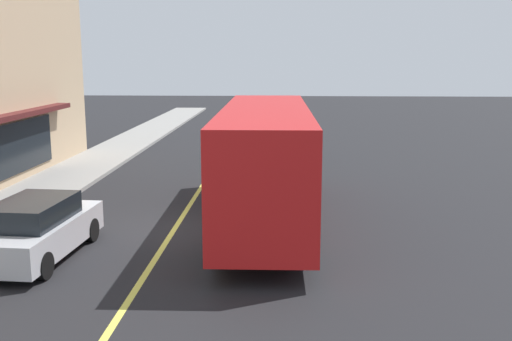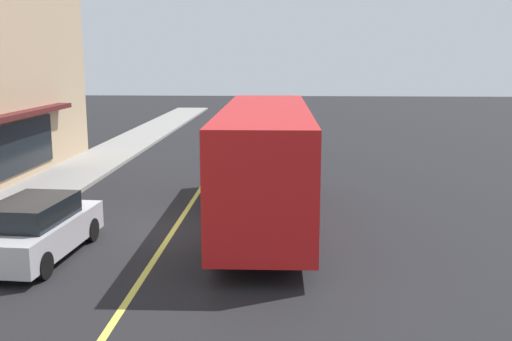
# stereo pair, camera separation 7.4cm
# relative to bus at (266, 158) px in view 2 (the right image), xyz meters

# --- Properties ---
(ground) EXTENTS (120.00, 120.00, 0.00)m
(ground) POSITION_rel_bus_xyz_m (-0.99, 2.64, -1.99)
(ground) COLOR black
(lane_centre_stripe) EXTENTS (36.00, 0.16, 0.01)m
(lane_centre_stripe) POSITION_rel_bus_xyz_m (-0.99, 2.64, -1.98)
(lane_centre_stripe) COLOR #D8D14C
(lane_centre_stripe) RESTS_ON ground
(bus) EXTENTS (11.17, 2.74, 3.50)m
(bus) POSITION_rel_bus_xyz_m (0.00, 0.00, 0.00)
(bus) COLOR red
(bus) RESTS_ON ground
(car_silver) EXTENTS (4.40, 2.06, 1.52)m
(car_silver) POSITION_rel_bus_xyz_m (-3.61, 5.60, -1.24)
(car_silver) COLOR #B7BABF
(car_silver) RESTS_ON ground
(car_navy) EXTENTS (4.37, 2.01, 1.52)m
(car_navy) POSITION_rel_bus_xyz_m (11.98, 0.39, -1.24)
(car_navy) COLOR navy
(car_navy) RESTS_ON ground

